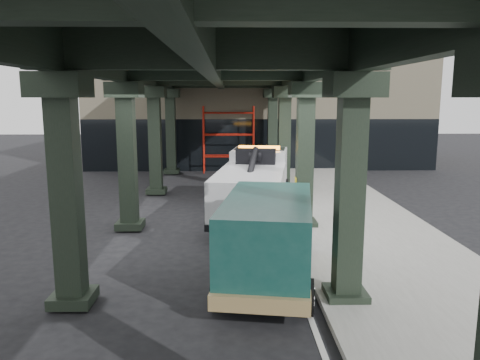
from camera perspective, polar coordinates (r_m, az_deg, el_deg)
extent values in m
plane|color=black|center=(14.43, -1.41, -8.15)|extent=(90.00, 90.00, 0.00)
cube|color=gray|center=(16.93, 14.09, -5.45)|extent=(5.00, 40.00, 0.15)
cube|color=silver|center=(16.43, 4.57, -5.89)|extent=(0.12, 38.00, 0.01)
cube|color=black|center=(10.25, 13.22, -1.51)|extent=(0.55, 0.55, 5.00)
cube|color=black|center=(10.05, 13.74, 11.16)|extent=(1.10, 1.10, 0.50)
cube|color=black|center=(10.94, 12.72, -13.50)|extent=(0.90, 0.90, 0.24)
cube|color=black|center=(16.05, 7.89, 2.76)|extent=(0.55, 0.55, 5.00)
cube|color=black|center=(15.93, 8.09, 10.82)|extent=(1.10, 1.10, 0.50)
cube|color=black|center=(16.50, 7.70, -5.25)|extent=(0.90, 0.90, 0.24)
cube|color=black|center=(21.96, 5.40, 4.75)|extent=(0.55, 0.55, 5.00)
cube|color=black|center=(21.87, 5.50, 10.63)|extent=(1.10, 1.10, 0.50)
cube|color=black|center=(22.29, 5.31, -1.20)|extent=(0.90, 0.90, 0.24)
cube|color=black|center=(27.91, 3.97, 5.88)|extent=(0.55, 0.55, 5.00)
cube|color=black|center=(27.83, 4.02, 10.51)|extent=(1.10, 1.10, 0.50)
cube|color=black|center=(28.17, 3.91, 1.17)|extent=(0.90, 0.90, 0.24)
cube|color=black|center=(10.49, -20.40, -1.61)|extent=(0.55, 0.55, 5.00)
cube|color=black|center=(10.31, -21.17, 10.75)|extent=(1.10, 1.10, 0.50)
cube|color=black|center=(11.17, -19.65, -13.35)|extent=(0.90, 0.90, 0.24)
cube|color=black|center=(16.21, -13.56, 2.65)|extent=(0.55, 0.55, 5.00)
cube|color=black|center=(16.09, -13.89, 10.62)|extent=(1.10, 1.10, 0.50)
cube|color=black|center=(16.65, -13.23, -5.29)|extent=(0.90, 0.90, 0.24)
cube|color=black|center=(22.07, -10.31, 4.66)|extent=(0.55, 0.55, 5.00)
cube|color=black|center=(21.99, -10.49, 10.50)|extent=(1.10, 1.10, 0.50)
cube|color=black|center=(22.40, -10.12, -1.26)|extent=(0.90, 0.90, 0.24)
cube|color=black|center=(28.00, -8.42, 5.81)|extent=(0.55, 0.55, 5.00)
cube|color=black|center=(27.93, -8.54, 10.42)|extent=(1.10, 1.10, 0.50)
cube|color=black|center=(28.26, -8.30, 1.12)|extent=(0.90, 0.90, 0.24)
cube|color=black|center=(15.96, 8.16, 13.69)|extent=(0.35, 32.00, 1.10)
cube|color=black|center=(16.12, -14.02, 13.46)|extent=(0.35, 32.00, 1.10)
cube|color=black|center=(15.76, -2.99, 13.83)|extent=(0.35, 32.00, 1.10)
cube|color=black|center=(15.82, -3.01, 16.36)|extent=(7.40, 32.00, 0.30)
cube|color=#C6B793|center=(33.78, 2.03, 9.16)|extent=(22.00, 10.00, 8.00)
cylinder|color=#AF1A0E|center=(28.76, -4.40, 5.00)|extent=(0.08, 0.08, 4.00)
cylinder|color=#AF1A0E|center=(27.97, -4.49, 4.86)|extent=(0.08, 0.08, 4.00)
cylinder|color=#AF1A0E|center=(28.76, 1.60, 5.03)|extent=(0.08, 0.08, 4.00)
cylinder|color=#AF1A0E|center=(27.97, 1.68, 4.88)|extent=(0.08, 0.08, 4.00)
cylinder|color=#AF1A0E|center=(28.83, -1.39, 3.04)|extent=(3.00, 0.08, 0.08)
cylinder|color=#AF1A0E|center=(28.70, -1.40, 5.62)|extent=(3.00, 0.08, 0.08)
cylinder|color=#AF1A0E|center=(28.63, -1.42, 8.21)|extent=(3.00, 0.08, 0.08)
cube|color=black|center=(17.68, 1.66, -2.50)|extent=(2.05, 7.23, 0.24)
cube|color=silver|center=(19.92, 2.39, 1.29)|extent=(2.57, 2.61, 1.72)
cube|color=silver|center=(20.98, 2.63, 0.41)|extent=(2.32, 1.01, 0.86)
cube|color=black|center=(20.09, 2.46, 2.74)|extent=(2.27, 1.55, 0.81)
cube|color=silver|center=(16.48, 1.28, -1.21)|extent=(3.00, 5.08, 1.34)
cube|color=orange|center=(19.60, 2.36, 3.97)|extent=(1.74, 0.53, 0.15)
cube|color=black|center=(18.21, 1.95, 2.90)|extent=(1.60, 0.80, 0.57)
cylinder|color=black|center=(16.55, 1.36, 1.35)|extent=(0.74, 3.34, 1.28)
cube|color=black|center=(14.36, 0.20, -6.84)|extent=(0.49, 1.37, 0.17)
cube|color=black|center=(13.74, -0.16, -7.83)|extent=(1.55, 0.47, 0.17)
cylinder|color=black|center=(20.48, -0.49, -1.17)|extent=(0.49, 1.09, 1.05)
cylinder|color=silver|center=(20.48, -0.49, -1.17)|extent=(0.46, 0.63, 0.58)
cylinder|color=black|center=(20.30, 5.40, -1.32)|extent=(0.49, 1.09, 1.05)
cylinder|color=silver|center=(20.30, 5.40, -1.32)|extent=(0.46, 0.63, 0.58)
cylinder|color=black|center=(17.43, -1.93, -3.17)|extent=(0.49, 1.09, 1.05)
cylinder|color=silver|center=(17.43, -1.93, -3.17)|extent=(0.46, 0.63, 0.58)
cylinder|color=black|center=(17.22, 5.00, -3.37)|extent=(0.49, 1.09, 1.05)
cylinder|color=silver|center=(17.22, 5.00, -3.37)|extent=(0.46, 0.63, 0.58)
cylinder|color=black|center=(16.24, -2.65, -4.16)|extent=(0.49, 1.09, 1.05)
cylinder|color=silver|center=(16.24, -2.65, -4.16)|extent=(0.46, 0.63, 0.58)
cylinder|color=black|center=(16.02, 4.80, -4.39)|extent=(0.49, 1.09, 1.05)
cylinder|color=silver|center=(16.02, 4.80, -4.39)|extent=(0.46, 0.63, 0.58)
cube|color=#103B36|center=(13.77, 4.20, -5.20)|extent=(2.06, 1.32, 0.84)
cube|color=#103B36|center=(11.19, 3.41, -6.79)|extent=(2.61, 4.48, 1.83)
cube|color=#957C4C|center=(11.78, 3.51, -9.76)|extent=(2.81, 5.51, 0.33)
cube|color=black|center=(13.23, 4.15, -2.48)|extent=(1.87, 0.68, 0.78)
cube|color=black|center=(11.34, 3.54, -4.11)|extent=(2.50, 3.65, 0.52)
cube|color=silver|center=(14.35, 4.31, -6.13)|extent=(1.87, 0.40, 0.28)
cylinder|color=black|center=(13.95, 0.28, -7.10)|extent=(0.38, 0.82, 0.79)
cylinder|color=silver|center=(13.95, 0.28, -7.10)|extent=(0.36, 0.48, 0.43)
cylinder|color=black|center=(13.85, 8.08, -7.33)|extent=(0.38, 0.82, 0.79)
cylinder|color=silver|center=(13.85, 8.08, -7.33)|extent=(0.36, 0.48, 0.43)
cylinder|color=black|center=(10.29, -2.61, -13.51)|extent=(0.38, 0.82, 0.79)
cylinder|color=silver|center=(10.29, -2.61, -13.51)|extent=(0.36, 0.48, 0.43)
cylinder|color=black|center=(10.15, 8.20, -13.95)|extent=(0.38, 0.82, 0.79)
cylinder|color=silver|center=(10.15, 8.20, -13.95)|extent=(0.36, 0.48, 0.43)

